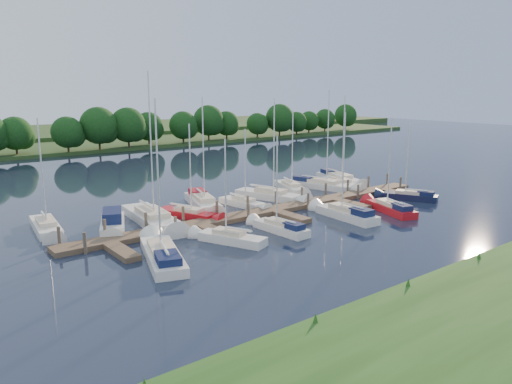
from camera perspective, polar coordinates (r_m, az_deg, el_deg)
ground at (r=41.46m, az=8.72°, el=-4.48°), size 260.00×260.00×0.00m
dock at (r=46.55m, az=2.22°, el=-2.28°), size 40.00×6.00×0.40m
mooring_pilings at (r=47.30m, az=1.36°, el=-1.55°), size 38.24×2.84×2.00m
far_shore at (r=106.92m, az=-21.79°, el=4.98°), size 180.00×30.00×0.60m
distant_hill at (r=131.01m, az=-24.88°, el=6.02°), size 220.00×40.00×1.40m
treeline at (r=92.98m, az=-22.46°, el=6.36°), size 145.59×9.70×8.10m
sailboat_n_0 at (r=44.34m, az=-22.82°, el=-3.85°), size 2.54×7.58×9.60m
motorboat at (r=43.15m, az=-16.06°, el=-3.62°), size 3.93×6.57×2.02m
sailboat_n_2 at (r=44.25m, az=-11.66°, el=-3.17°), size 3.50×10.73×13.40m
sailboat_n_3 at (r=45.51m, az=-7.60°, el=-2.62°), size 3.75×6.80×8.81m
sailboat_n_4 at (r=49.62m, az=-6.04°, el=-1.29°), size 4.15×8.76×11.14m
sailboat_n_5 at (r=49.34m, az=-1.40°, el=-1.38°), size 2.21×6.25×7.99m
sailboat_n_6 at (r=52.61m, az=1.79°, el=-0.53°), size 4.19×8.57×10.92m
sailboat_n_7 at (r=57.24m, az=4.03°, el=0.45°), size 3.79×7.36×9.42m
sailboat_n_8 at (r=58.67m, az=7.68°, el=0.71°), size 4.53×9.25×11.66m
sailboat_n_9 at (r=60.50m, az=9.74°, el=0.93°), size 4.00×7.51×9.61m
sailboat_n_10 at (r=63.12m, az=9.59°, el=1.44°), size 3.82×8.93×11.19m
sailboat_s_0 at (r=35.05m, az=-10.69°, el=-7.08°), size 4.37×8.94×11.26m
sailboat_s_1 at (r=38.13m, az=-3.12°, el=-5.38°), size 3.57×6.22×8.26m
sailboat_s_2 at (r=40.85m, az=2.70°, el=-4.14°), size 1.75×6.31×8.16m
sailboat_s_3 at (r=45.67m, az=10.14°, el=-2.56°), size 2.26×7.66×9.91m
sailboat_s_4 at (r=48.91m, az=15.01°, el=-1.84°), size 3.50×7.16×9.22m
sailboat_s_5 at (r=54.86m, az=17.04°, el=-0.51°), size 3.86×6.21×8.25m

